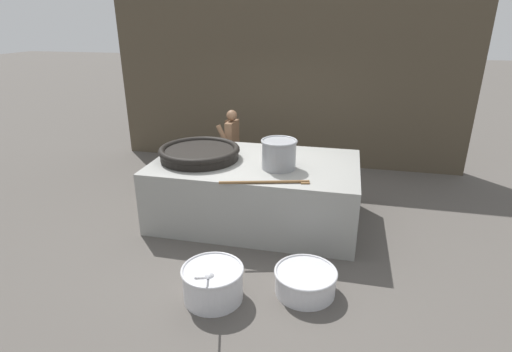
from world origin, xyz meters
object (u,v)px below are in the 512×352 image
cook (232,144)px  prep_bowl_meat (305,280)px  giant_wok_near (200,152)px  stock_pot (279,154)px  prep_bowl_vegetables (213,282)px

cook → prep_bowl_meat: (1.78, -3.12, -0.63)m
giant_wok_near → prep_bowl_meat: bearing=-41.3°
stock_pot → prep_bowl_vegetables: bearing=-103.0°
stock_pot → cook: (-1.18, 1.60, -0.42)m
prep_bowl_vegetables → prep_bowl_meat: size_ratio=1.26×
prep_bowl_meat → giant_wok_near: bearing=138.7°
cook → prep_bowl_meat: cook is taller
cook → prep_bowl_meat: bearing=123.7°
stock_pot → prep_bowl_vegetables: stock_pot is taller
stock_pot → prep_bowl_meat: size_ratio=0.71×
giant_wok_near → prep_bowl_meat: (1.89, -1.66, -0.92)m
giant_wok_near → prep_bowl_vegetables: giant_wok_near is taller
cook → prep_bowl_vegetables: size_ratio=1.55×
giant_wok_near → stock_pot: stock_pot is taller
cook → prep_bowl_vegetables: cook is taller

